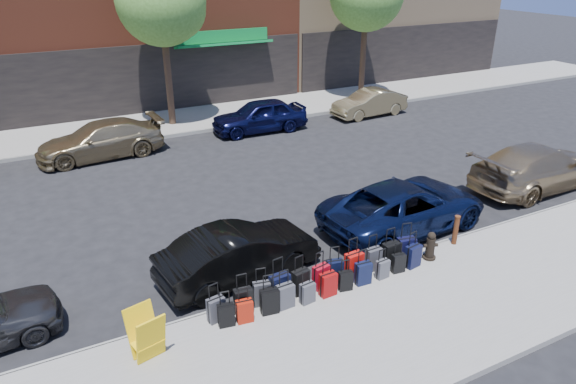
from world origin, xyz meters
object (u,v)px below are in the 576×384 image
display_rack (146,335)px  car_near_2 (405,206)px  tree_center (164,3)px  car_far_2 (259,116)px  car_near_3 (538,167)px  car_near_1 (239,253)px  car_far_1 (100,140)px  suitcase_front_5 (321,277)px  bollard (456,230)px  car_far_3 (369,103)px  fire_hydrant (430,246)px

display_rack → car_near_2: size_ratio=0.20×
tree_center → car_far_2: tree_center is taller
car_far_2 → car_near_3: bearing=32.7°
car_near_1 → car_far_1: size_ratio=0.84×
car_near_3 → car_near_2: bearing=90.7°
car_near_2 → car_far_1: bearing=29.2°
display_rack → car_near_1: car_near_1 is taller
car_near_1 → car_far_2: bearing=-34.5°
suitcase_front_5 → car_near_2: bearing=12.3°
car_near_1 → bollard: bearing=-111.7°
car_near_1 → car_far_3: bearing=-55.2°
suitcase_front_5 → car_far_1: car_far_1 is taller
bollard → car_near_2: bearing=107.6°
suitcase_front_5 → car_near_1: size_ratio=0.23×
car_near_2 → car_near_3: 5.86m
display_rack → car_near_2: car_near_2 is taller
bollard → tree_center: bearing=104.3°
suitcase_front_5 → car_far_3: 15.11m
tree_center → car_near_1: tree_center is taller
car_near_2 → car_far_2: bearing=-5.2°
tree_center → suitcase_front_5: size_ratio=7.76×
display_rack → car_far_3: 18.31m
car_far_1 → car_far_3: (12.72, -0.07, -0.06)m
suitcase_front_5 → bollard: bearing=-10.1°
bollard → car_near_3: size_ratio=0.16×
suitcase_front_5 → car_near_2: car_near_2 is taller
tree_center → car_far_2: bearing=-38.1°
car_near_1 → car_near_2: bearing=-96.3°
tree_center → car_far_1: size_ratio=1.51×
car_near_1 → car_far_1: car_far_1 is taller
bollard → car_near_1: bearing=166.0°
car_far_1 → suitcase_front_5: bearing=11.3°
bollard → car_far_2: 11.75m
car_near_1 → car_far_2: (5.21, 10.33, 0.06)m
car_far_2 → car_far_3: car_far_2 is taller
fire_hydrant → display_rack: (-7.26, -0.27, 0.17)m
tree_center → fire_hydrant: size_ratio=9.61×
display_rack → bollard: bearing=-9.8°
bollard → car_far_1: (-7.32, 11.62, 0.12)m
fire_hydrant → car_near_2: 1.92m
fire_hydrant → car_far_3: car_far_3 is taller
tree_center → bollard: size_ratio=8.73×
car_near_3 → car_far_1: car_near_3 is taller
car_near_1 → car_near_3: 11.04m
car_near_3 → car_far_1: size_ratio=1.08×
car_far_1 → car_far_2: bearing=87.5°
bollard → car_far_1: 13.73m
bollard → car_near_1: size_ratio=0.21×
suitcase_front_5 → car_far_1: bearing=93.4°
display_rack → fire_hydrant: bearing=-11.3°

